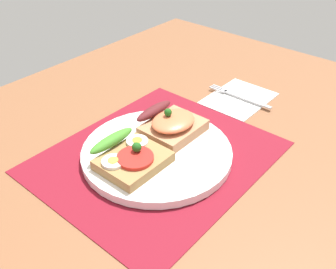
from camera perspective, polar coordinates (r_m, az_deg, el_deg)
ground_plane at (r=69.39cm, az=-1.61°, el=-4.37°), size 120.00×90.00×3.20cm
placemat at (r=68.30cm, az=-1.63°, el=-3.24°), size 38.95×33.08×0.30cm
plate at (r=67.76cm, az=-1.64°, el=-2.65°), size 26.06×26.06×1.46cm
sandwich_egg_tomato at (r=63.78cm, az=-5.66°, el=-3.22°), size 10.61×10.41×3.95cm
sandwich_salmon at (r=70.43cm, az=0.46°, el=1.58°), size 10.59×10.07×5.25cm
napkin at (r=86.80cm, az=10.20°, el=5.34°), size 14.99×11.52×0.60cm
fork at (r=86.53cm, az=10.17°, el=5.59°), size 1.62×15.06×0.32cm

